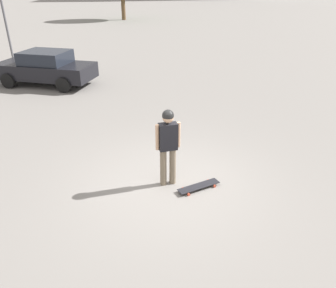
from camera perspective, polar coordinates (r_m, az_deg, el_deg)
ground_plane at (r=7.57m, az=0.00°, el=-6.86°), size 220.00×220.00×0.00m
person at (r=7.03m, az=0.00°, el=0.43°), size 0.54×0.27×1.80m
skateboard at (r=7.39m, az=5.39°, el=-7.33°), size 1.01×0.58×0.07m
car_parked_near at (r=15.55m, az=-20.54°, el=12.34°), size 4.54×3.02×1.47m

